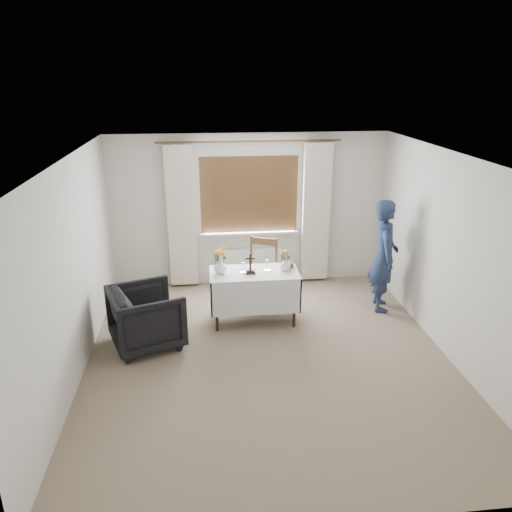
{
  "coord_description": "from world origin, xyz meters",
  "views": [
    {
      "loc": [
        -0.75,
        -5.4,
        3.38
      ],
      "look_at": [
        -0.07,
        0.82,
        1.07
      ],
      "focal_mm": 35.0,
      "sensor_mm": 36.0,
      "label": 1
    }
  ],
  "objects_px": {
    "altar_table": "(254,297)",
    "flower_vase_left": "(220,266)",
    "armchair": "(147,317)",
    "flower_vase_right": "(285,265)",
    "person": "(384,256)",
    "wooden_chair": "(260,273)",
    "wooden_cross": "(250,263)"
  },
  "relations": [
    {
      "from": "armchair",
      "to": "flower_vase_right",
      "type": "bearing_deg",
      "value": -94.17
    },
    {
      "from": "wooden_chair",
      "to": "flower_vase_left",
      "type": "bearing_deg",
      "value": -113.87
    },
    {
      "from": "armchair",
      "to": "person",
      "type": "xyz_separation_m",
      "value": [
        3.41,
        0.74,
        0.44
      ]
    },
    {
      "from": "wooden_chair",
      "to": "person",
      "type": "height_order",
      "value": "person"
    },
    {
      "from": "altar_table",
      "to": "armchair",
      "type": "bearing_deg",
      "value": -160.8
    },
    {
      "from": "person",
      "to": "flower_vase_left",
      "type": "distance_m",
      "value": 2.43
    },
    {
      "from": "flower_vase_left",
      "to": "wooden_chair",
      "type": "bearing_deg",
      "value": 41.85
    },
    {
      "from": "wooden_cross",
      "to": "flower_vase_right",
      "type": "bearing_deg",
      "value": 6.79
    },
    {
      "from": "person",
      "to": "flower_vase_right",
      "type": "distance_m",
      "value": 1.53
    },
    {
      "from": "armchair",
      "to": "altar_table",
      "type": "bearing_deg",
      "value": -90.49
    },
    {
      "from": "wooden_chair",
      "to": "flower_vase_left",
      "type": "relative_size",
      "value": 5.23
    },
    {
      "from": "altar_table",
      "to": "flower_vase_left",
      "type": "height_order",
      "value": "flower_vase_left"
    },
    {
      "from": "wooden_chair",
      "to": "person",
      "type": "distance_m",
      "value": 1.87
    },
    {
      "from": "armchair",
      "to": "wooden_cross",
      "type": "relative_size",
      "value": 2.96
    },
    {
      "from": "flower_vase_left",
      "to": "altar_table",
      "type": "bearing_deg",
      "value": -1.75
    },
    {
      "from": "person",
      "to": "wooden_cross",
      "type": "xyz_separation_m",
      "value": [
        -2.01,
        -0.27,
        0.07
      ]
    },
    {
      "from": "altar_table",
      "to": "wooden_chair",
      "type": "height_order",
      "value": "wooden_chair"
    },
    {
      "from": "flower_vase_right",
      "to": "wooden_cross",
      "type": "bearing_deg",
      "value": -173.19
    },
    {
      "from": "altar_table",
      "to": "flower_vase_right",
      "type": "relative_size",
      "value": 7.46
    },
    {
      "from": "altar_table",
      "to": "flower_vase_right",
      "type": "bearing_deg",
      "value": 2.5
    },
    {
      "from": "armchair",
      "to": "flower_vase_left",
      "type": "height_order",
      "value": "flower_vase_left"
    },
    {
      "from": "flower_vase_left",
      "to": "person",
      "type": "bearing_deg",
      "value": 5.2
    },
    {
      "from": "person",
      "to": "flower_vase_right",
      "type": "height_order",
      "value": "person"
    },
    {
      "from": "wooden_cross",
      "to": "armchair",
      "type": "bearing_deg",
      "value": -161.57
    },
    {
      "from": "flower_vase_left",
      "to": "flower_vase_right",
      "type": "distance_m",
      "value": 0.91
    },
    {
      "from": "wooden_chair",
      "to": "flower_vase_right",
      "type": "bearing_deg",
      "value": -37.26
    },
    {
      "from": "armchair",
      "to": "person",
      "type": "bearing_deg",
      "value": -97.42
    },
    {
      "from": "wooden_chair",
      "to": "armchair",
      "type": "xyz_separation_m",
      "value": [
        -1.6,
        -1.07,
        -0.11
      ]
    },
    {
      "from": "altar_table",
      "to": "person",
      "type": "relative_size",
      "value": 0.74
    },
    {
      "from": "wooden_cross",
      "to": "flower_vase_left",
      "type": "bearing_deg",
      "value": 172.47
    },
    {
      "from": "wooden_chair",
      "to": "person",
      "type": "relative_size",
      "value": 0.61
    },
    {
      "from": "wooden_cross",
      "to": "flower_vase_right",
      "type": "height_order",
      "value": "wooden_cross"
    }
  ]
}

